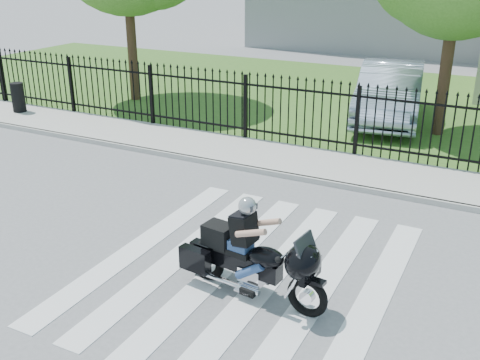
% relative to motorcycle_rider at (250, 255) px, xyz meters
% --- Properties ---
extents(ground, '(120.00, 120.00, 0.00)m').
position_rel_motorcycle_rider_xyz_m(ground, '(-0.32, 0.55, -0.64)').
color(ground, slate).
rests_on(ground, ground).
extents(crosswalk, '(5.00, 5.50, 0.01)m').
position_rel_motorcycle_rider_xyz_m(crosswalk, '(-0.32, 0.55, -0.64)').
color(crosswalk, silver).
rests_on(crosswalk, ground).
extents(sidewalk, '(40.00, 2.00, 0.12)m').
position_rel_motorcycle_rider_xyz_m(sidewalk, '(-0.32, 5.55, -0.58)').
color(sidewalk, '#ADAAA3').
rests_on(sidewalk, ground).
extents(curb, '(40.00, 0.12, 0.12)m').
position_rel_motorcycle_rider_xyz_m(curb, '(-0.32, 4.55, -0.58)').
color(curb, '#ADAAA3').
rests_on(curb, ground).
extents(grass_strip, '(40.00, 12.00, 0.02)m').
position_rel_motorcycle_rider_xyz_m(grass_strip, '(-0.32, 12.55, -0.63)').
color(grass_strip, '#346020').
rests_on(grass_strip, ground).
extents(iron_fence, '(26.00, 0.04, 1.80)m').
position_rel_motorcycle_rider_xyz_m(iron_fence, '(-0.32, 6.55, 0.26)').
color(iron_fence, black).
rests_on(iron_fence, ground).
extents(motorcycle_rider, '(2.37, 0.93, 1.57)m').
position_rel_motorcycle_rider_xyz_m(motorcycle_rider, '(0.00, 0.00, 0.00)').
color(motorcycle_rider, black).
rests_on(motorcycle_rider, ground).
extents(parked_car, '(2.56, 5.32, 1.68)m').
position_rel_motorcycle_rider_xyz_m(parked_car, '(-0.41, 10.36, 0.22)').
color(parked_car, '#9FB0C8').
rests_on(parked_car, grass_strip).
extents(litter_bin, '(0.51, 0.51, 0.90)m').
position_rel_motorcycle_rider_xyz_m(litter_bin, '(-10.79, 5.74, -0.07)').
color(litter_bin, black).
rests_on(litter_bin, sidewalk).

